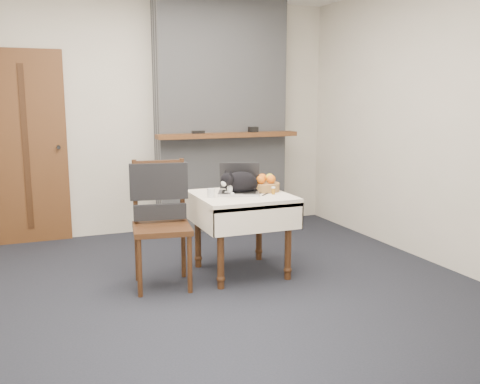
# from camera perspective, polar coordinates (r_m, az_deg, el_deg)

# --- Properties ---
(ground) EXTENTS (4.50, 4.50, 0.00)m
(ground) POSITION_cam_1_polar(r_m,az_deg,el_deg) (4.40, -4.79, -10.11)
(ground) COLOR black
(ground) RESTS_ON ground
(room_shell) EXTENTS (4.52, 4.01, 2.61)m
(room_shell) POSITION_cam_1_polar(r_m,az_deg,el_deg) (4.58, -6.89, 13.10)
(room_shell) COLOR beige
(room_shell) RESTS_ON ground
(door) EXTENTS (0.82, 0.10, 2.00)m
(door) POSITION_cam_1_polar(r_m,az_deg,el_deg) (5.95, -21.89, 4.39)
(door) COLOR brown
(door) RESTS_ON ground
(chimney) EXTENTS (1.62, 0.48, 2.60)m
(chimney) POSITION_cam_1_polar(r_m,az_deg,el_deg) (6.17, -2.03, 8.06)
(chimney) COLOR gray
(chimney) RESTS_ON ground
(side_table) EXTENTS (0.78, 0.78, 0.70)m
(side_table) POSITION_cam_1_polar(r_m,az_deg,el_deg) (4.58, 0.15, -1.63)
(side_table) COLOR #3B2210
(side_table) RESTS_ON ground
(laptop) EXTENTS (0.44, 0.41, 0.26)m
(laptop) POSITION_cam_1_polar(r_m,az_deg,el_deg) (4.60, -0.09, 0.66)
(laptop) COLOR #B7B7BC
(laptop) RESTS_ON side_table
(cat) EXTENTS (0.47, 0.28, 0.22)m
(cat) POSITION_cam_1_polar(r_m,az_deg,el_deg) (4.55, 0.14, 0.97)
(cat) COLOR black
(cat) RESTS_ON side_table
(cream_jar) EXTENTS (0.07, 0.07, 0.07)m
(cream_jar) POSITION_cam_1_polar(r_m,az_deg,el_deg) (4.42, -3.12, -0.11)
(cream_jar) COLOR silver
(cream_jar) RESTS_ON side_table
(pill_bottle) EXTENTS (0.03, 0.03, 0.07)m
(pill_bottle) POSITION_cam_1_polar(r_m,az_deg,el_deg) (4.56, 3.57, 0.17)
(pill_bottle) COLOR #A56A14
(pill_bottle) RESTS_ON side_table
(fruit_basket) EXTENTS (0.26, 0.26, 0.15)m
(fruit_basket) POSITION_cam_1_polar(r_m,az_deg,el_deg) (4.71, 2.65, 0.83)
(fruit_basket) COLOR #95603C
(fruit_basket) RESTS_ON side_table
(desk_clutter) EXTENTS (0.14, 0.09, 0.01)m
(desk_clutter) POSITION_cam_1_polar(r_m,az_deg,el_deg) (4.65, 2.72, 0.01)
(desk_clutter) COLOR black
(desk_clutter) RESTS_ON side_table
(chair) EXTENTS (0.52, 0.51, 1.02)m
(chair) POSITION_cam_1_polar(r_m,az_deg,el_deg) (4.38, -8.51, -1.43)
(chair) COLOR #3B2210
(chair) RESTS_ON ground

